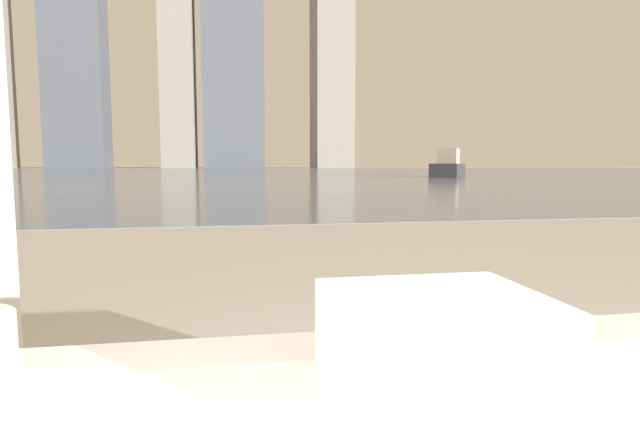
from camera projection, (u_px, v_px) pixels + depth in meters
name	position (u px, v px, depth m)	size (l,w,h in m)	color
towel_stack	(434.00, 346.00, 0.57)	(0.24, 0.20, 0.12)	white
harbor_water	(237.00, 171.00, 60.70)	(180.00, 110.00, 0.01)	slate
harbor_boat_2	(448.00, 167.00, 32.97)	(4.07, 5.12, 1.86)	#2D2D33
skyline_tower_1	(76.00, 66.00, 107.73)	(12.09, 8.67, 44.03)	#4C515B
skyline_tower_4	(332.00, 0.00, 115.64)	(8.66, 11.66, 77.49)	gray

